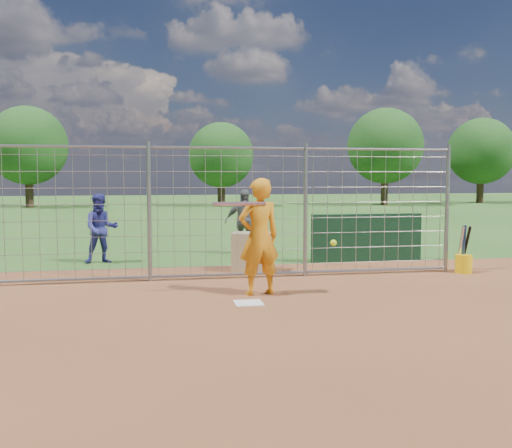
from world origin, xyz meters
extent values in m
plane|color=#2D591E|center=(0.00, 0.00, 0.00)|extent=(100.00, 100.00, 0.00)
plane|color=brown|center=(0.00, -3.00, 0.01)|extent=(18.00, 18.00, 0.00)
cube|color=silver|center=(0.00, -0.20, 0.01)|extent=(0.43, 0.43, 0.02)
cube|color=#11381E|center=(3.40, 3.60, 0.55)|extent=(2.60, 0.20, 1.10)
imported|color=orange|center=(0.29, 0.45, 0.97)|extent=(0.78, 0.59, 1.94)
imported|color=navy|center=(-2.58, 4.45, 0.79)|extent=(0.84, 0.70, 1.57)
imported|color=slate|center=(0.82, 5.30, 0.82)|extent=(1.00, 0.52, 1.64)
cube|color=tan|center=(0.58, 2.80, 0.40)|extent=(0.92, 0.75, 0.80)
cylinder|color=silver|center=(-0.06, 0.29, 1.52)|extent=(0.86, 0.10, 0.06)
sphere|color=#CDF519|center=(1.40, -0.08, 0.90)|extent=(0.10, 0.10, 0.10)
cylinder|color=yellow|center=(4.76, 1.75, 0.19)|extent=(0.34, 0.34, 0.38)
cylinder|color=silver|center=(4.71, 1.80, 0.55)|extent=(0.08, 0.28, 0.84)
cylinder|color=navy|center=(4.78, 1.80, 0.55)|extent=(0.07, 0.12, 0.85)
cylinder|color=black|center=(4.83, 1.80, 0.55)|extent=(0.06, 0.32, 0.83)
cylinder|color=gray|center=(-1.50, 2.00, 1.30)|extent=(0.08, 0.08, 2.60)
cylinder|color=gray|center=(1.50, 2.00, 1.30)|extent=(0.08, 0.08, 2.60)
cylinder|color=gray|center=(4.50, 2.00, 1.30)|extent=(0.08, 0.08, 2.60)
cylinder|color=gray|center=(0.00, 2.00, 2.50)|extent=(9.00, 0.05, 0.05)
cylinder|color=gray|center=(0.00, 2.00, 0.08)|extent=(9.00, 0.05, 0.05)
cube|color=gray|center=(0.00, 2.00, 1.25)|extent=(9.00, 0.02, 2.50)
cylinder|color=#3F2B19|center=(-9.00, 29.00, 1.26)|extent=(0.50, 0.50, 2.52)
sphere|color=#26561E|center=(-9.00, 29.00, 3.85)|extent=(4.90, 4.90, 4.90)
cylinder|color=#3F2B19|center=(3.00, 28.00, 1.08)|extent=(0.50, 0.50, 2.16)
sphere|color=#26561E|center=(3.00, 28.00, 3.30)|extent=(4.20, 4.20, 4.20)
cylinder|color=#3F2B19|center=(14.00, 27.50, 1.30)|extent=(0.50, 0.50, 2.59)
sphere|color=#26561E|center=(14.00, 27.50, 3.96)|extent=(5.04, 5.04, 5.04)
cylinder|color=#3F2B19|center=(22.00, 29.00, 1.22)|extent=(0.50, 0.50, 2.45)
sphere|color=#26561E|center=(22.00, 29.00, 3.74)|extent=(4.76, 4.76, 4.76)
camera|label=1|loc=(-1.45, -8.75, 1.97)|focal=40.00mm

